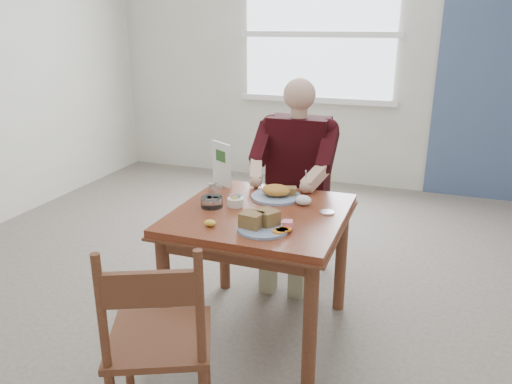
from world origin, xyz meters
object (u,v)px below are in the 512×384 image
at_px(diner, 296,166).
at_px(near_plate, 262,223).
at_px(table, 260,230).
at_px(chair_far, 298,209).
at_px(far_plate, 277,193).
at_px(chair_near, 159,342).

height_order(diner, near_plate, diner).
height_order(table, chair_far, chair_far).
xyz_separation_m(diner, far_plate, (0.02, -0.47, -0.03)).
xyz_separation_m(chair_far, far_plate, (0.02, -0.56, 0.30)).
bearing_deg(chair_far, near_plate, -84.79).
bearing_deg(chair_far, table, -90.00).
height_order(chair_near, near_plate, chair_near).
relative_size(table, diner, 0.66).
height_order(table, far_plate, far_plate).
relative_size(table, chair_far, 0.97).
distance_m(chair_far, diner, 0.34).
bearing_deg(chair_near, near_plate, 71.61).
height_order(chair_far, diner, diner).
height_order(chair_near, far_plate, chair_near).
xyz_separation_m(table, diner, (0.00, 0.71, 0.17)).
distance_m(table, chair_far, 0.81).
height_order(chair_near, diner, diner).
distance_m(chair_near, far_plate, 1.17).
xyz_separation_m(diner, near_plate, (0.09, -0.94, -0.03)).
xyz_separation_m(table, chair_far, (0.00, 0.80, -0.16)).
relative_size(chair_far, near_plate, 2.90).
bearing_deg(chair_far, diner, -89.99).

